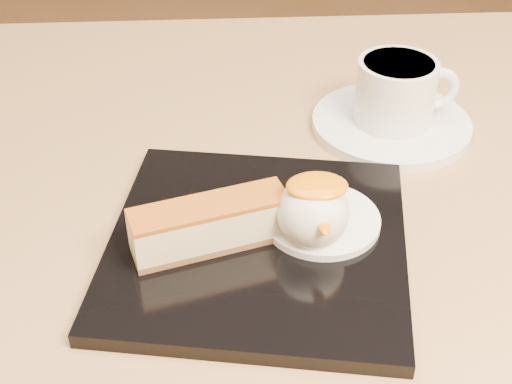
{
  "coord_description": "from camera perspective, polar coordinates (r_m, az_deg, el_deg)",
  "views": [
    {
      "loc": [
        -0.03,
        -0.44,
        1.08
      ],
      "look_at": [
        -0.0,
        -0.02,
        0.76
      ],
      "focal_mm": 50.0,
      "sensor_mm": 36.0,
      "label": 1
    }
  ],
  "objects": [
    {
      "name": "dessert_plate",
      "position": [
        0.54,
        0.12,
        -4.18
      ],
      "size": [
        0.25,
        0.25,
        0.01
      ],
      "primitive_type": "cube",
      "rotation": [
        0.0,
        0.0,
        -0.17
      ],
      "color": "black",
      "rests_on": "table"
    },
    {
      "name": "mango_sauce",
      "position": [
        0.51,
        4.91,
        0.48
      ],
      "size": [
        0.04,
        0.03,
        0.01
      ],
      "primitive_type": "ellipsoid",
      "color": "orange",
      "rests_on": "ice_cream_scoop"
    },
    {
      "name": "ice_cream_scoop",
      "position": [
        0.52,
        4.59,
        -1.66
      ],
      "size": [
        0.05,
        0.05,
        0.05
      ],
      "primitive_type": "sphere",
      "color": "white",
      "rests_on": "cream_smear"
    },
    {
      "name": "cream_smear",
      "position": [
        0.55,
        5.26,
        -2.23
      ],
      "size": [
        0.09,
        0.09,
        0.01
      ],
      "primitive_type": "cylinder",
      "color": "white",
      "rests_on": "dessert_plate"
    },
    {
      "name": "table",
      "position": [
        0.68,
        0.32,
        -12.43
      ],
      "size": [
        0.8,
        0.8,
        0.72
      ],
      "color": "black",
      "rests_on": "ground"
    },
    {
      "name": "mint_sprig",
      "position": [
        0.56,
        1.99,
        -0.47
      ],
      "size": [
        0.03,
        0.02,
        0.0
      ],
      "color": "#32802A",
      "rests_on": "cream_smear"
    },
    {
      "name": "cheesecake",
      "position": [
        0.52,
        -3.71,
        -2.62
      ],
      "size": [
        0.12,
        0.06,
        0.04
      ],
      "rotation": [
        0.0,
        0.0,
        0.29
      ],
      "color": "brown",
      "rests_on": "dessert_plate"
    },
    {
      "name": "saucer",
      "position": [
        0.69,
        10.76,
        5.36
      ],
      "size": [
        0.15,
        0.15,
        0.01
      ],
      "primitive_type": "cylinder",
      "color": "white",
      "rests_on": "table"
    },
    {
      "name": "coffee_cup",
      "position": [
        0.68,
        11.25,
        7.98
      ],
      "size": [
        0.1,
        0.07,
        0.06
      ],
      "rotation": [
        0.0,
        0.0,
        0.09
      ],
      "color": "white",
      "rests_on": "saucer"
    }
  ]
}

